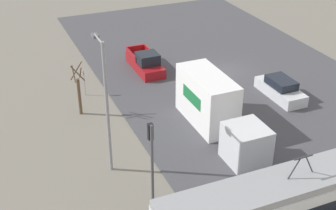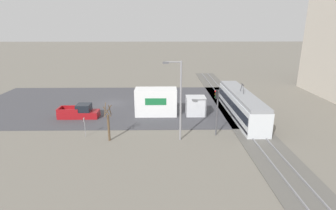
{
  "view_description": "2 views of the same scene",
  "coord_description": "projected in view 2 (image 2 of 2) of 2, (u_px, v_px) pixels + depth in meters",
  "views": [
    {
      "loc": [
        19.59,
        33.05,
        17.75
      ],
      "look_at": [
        8.87,
        7.8,
        2.56
      ],
      "focal_mm": 50.0,
      "sensor_mm": 36.0,
      "label": 1
    },
    {
      "loc": [
        39.59,
        8.12,
        11.92
      ],
      "look_at": [
        6.72,
        8.61,
        1.84
      ],
      "focal_mm": 28.0,
      "sensor_mm": 36.0,
      "label": 2
    }
  ],
  "objects": [
    {
      "name": "ground_plane",
      "position": [
        113.0,
        104.0,
        41.22
      ],
      "size": [
        320.0,
        320.0,
        0.0
      ],
      "primitive_type": "plane",
      "color": "slate"
    },
    {
      "name": "rail_bed",
      "position": [
        229.0,
        103.0,
        41.47
      ],
      "size": [
        53.18,
        4.4,
        0.22
      ],
      "color": "#5B5954",
      "rests_on": "ground"
    },
    {
      "name": "traffic_light_pole",
      "position": [
        217.0,
        106.0,
        28.57
      ],
      "size": [
        0.28,
        0.47,
        5.25
      ],
      "color": "#47474C",
      "rests_on": "ground"
    },
    {
      "name": "street_lamp_near_crossing",
      "position": [
        179.0,
        96.0,
        26.94
      ],
      "size": [
        0.36,
        1.95,
        8.51
      ],
      "color": "gray",
      "rests_on": "ground"
    },
    {
      "name": "no_parking_sign",
      "position": [
        85.0,
        125.0,
        28.78
      ],
      "size": [
        0.32,
        0.08,
        2.2
      ],
      "color": "gray",
      "rests_on": "ground"
    },
    {
      "name": "pickup_truck",
      "position": [
        80.0,
        112.0,
        34.82
      ],
      "size": [
        1.96,
        5.23,
        1.83
      ],
      "color": "maroon",
      "rests_on": "ground"
    },
    {
      "name": "street_tree",
      "position": [
        108.0,
        124.0,
        27.65
      ],
      "size": [
        0.99,
        0.82,
        4.14
      ],
      "color": "brown",
      "rests_on": "ground"
    },
    {
      "name": "road_surface",
      "position": [
        113.0,
        104.0,
        41.21
      ],
      "size": [
        21.68,
        41.89,
        0.08
      ],
      "color": "#424247",
      "rests_on": "ground"
    },
    {
      "name": "sedan_car_0",
      "position": [
        150.0,
        96.0,
        42.76
      ],
      "size": [
        1.88,
        4.76,
        1.57
      ],
      "color": "silver",
      "rests_on": "ground"
    },
    {
      "name": "light_rail_tram",
      "position": [
        241.0,
        105.0,
        35.09
      ],
      "size": [
        15.22,
        2.69,
        4.4
      ],
      "color": "silver",
      "rests_on": "ground"
    },
    {
      "name": "box_truck",
      "position": [
        166.0,
        103.0,
        35.57
      ],
      "size": [
        2.46,
        9.51,
        3.69
      ],
      "color": "silver",
      "rests_on": "ground"
    }
  ]
}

